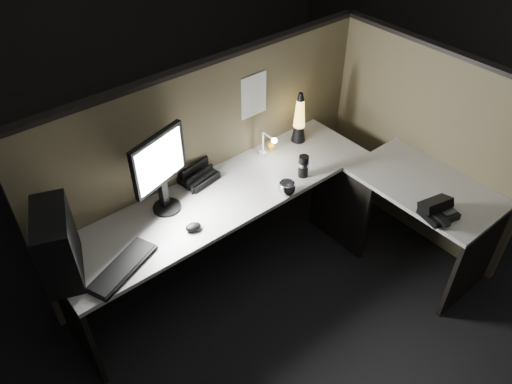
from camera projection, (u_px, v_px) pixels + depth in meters
floor at (294, 308)px, 3.52m from camera, size 6.00×6.00×0.00m
room_shell at (310, 107)px, 2.47m from camera, size 6.00×6.00×6.00m
partition_back at (211, 162)px, 3.58m from camera, size 2.66×0.06×1.50m
partition_right at (420, 146)px, 3.74m from camera, size 0.06×1.66×1.50m
desk at (293, 218)px, 3.38m from camera, size 2.60×1.60×0.73m
pc_tower at (58, 245)px, 2.69m from camera, size 0.31×0.44×0.43m
monitor at (160, 166)px, 3.03m from camera, size 0.42×0.19×0.55m
keyboard at (123, 268)px, 2.83m from camera, size 0.48×0.31×0.02m
mouse at (193, 227)px, 3.07m from camera, size 0.11×0.09×0.04m
clip_lamp at (268, 145)px, 3.57m from camera, size 0.04×0.16×0.21m
organizer at (196, 174)px, 3.44m from camera, size 0.28×0.25×0.18m
lava_lamp at (299, 121)px, 3.72m from camera, size 0.11×0.11×0.41m
travel_mug at (303, 166)px, 3.44m from camera, size 0.07×0.07×0.16m
steel_mug at (287, 188)px, 3.31m from camera, size 0.12×0.12×0.09m
figurine at (271, 145)px, 3.69m from camera, size 0.06×0.06×0.06m
pinned_paper at (254, 96)px, 3.47m from camera, size 0.22×0.00×0.32m
desk_phone at (437, 210)px, 3.15m from camera, size 0.24×0.24×0.12m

